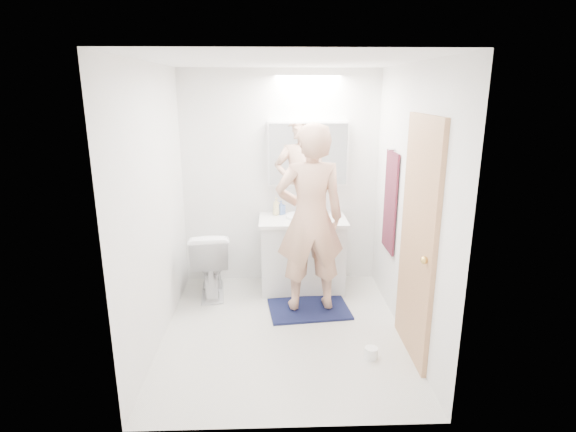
{
  "coord_description": "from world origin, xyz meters",
  "views": [
    {
      "loc": [
        -0.09,
        -3.8,
        2.19
      ],
      "look_at": [
        0.05,
        0.25,
        1.05
      ],
      "focal_mm": 28.39,
      "sensor_mm": 36.0,
      "label": 1
    }
  ],
  "objects_px": {
    "person": "(310,219)",
    "toothbrush_cup": "(319,210)",
    "toilet": "(211,262)",
    "medicine_cabinet": "(308,153)",
    "soap_bottle_b": "(281,207)",
    "vanity_cabinet": "(302,255)",
    "soap_bottle_a": "(276,206)",
    "toilet_paper_roll": "(371,353)"
  },
  "relations": [
    {
      "from": "toilet",
      "to": "toilet_paper_roll",
      "type": "xyz_separation_m",
      "value": [
        1.49,
        -1.32,
        -0.32
      ]
    },
    {
      "from": "medicine_cabinet",
      "to": "person",
      "type": "xyz_separation_m",
      "value": [
        -0.03,
        -0.76,
        -0.53
      ]
    },
    {
      "from": "soap_bottle_a",
      "to": "person",
      "type": "bearing_deg",
      "value": -65.27
    },
    {
      "from": "soap_bottle_a",
      "to": "toothbrush_cup",
      "type": "distance_m",
      "value": 0.48
    },
    {
      "from": "soap_bottle_b",
      "to": "medicine_cabinet",
      "type": "bearing_deg",
      "value": 5.81
    },
    {
      "from": "vanity_cabinet",
      "to": "soap_bottle_a",
      "type": "height_order",
      "value": "soap_bottle_a"
    },
    {
      "from": "medicine_cabinet",
      "to": "toilet_paper_roll",
      "type": "bearing_deg",
      "value": -75.57
    },
    {
      "from": "person",
      "to": "toilet_paper_roll",
      "type": "bearing_deg",
      "value": 110.84
    },
    {
      "from": "person",
      "to": "toothbrush_cup",
      "type": "distance_m",
      "value": 0.73
    },
    {
      "from": "vanity_cabinet",
      "to": "soap_bottle_b",
      "type": "distance_m",
      "value": 0.59
    },
    {
      "from": "medicine_cabinet",
      "to": "toilet_paper_roll",
      "type": "xyz_separation_m",
      "value": [
        0.42,
        -1.64,
        -1.45
      ]
    },
    {
      "from": "person",
      "to": "toilet_paper_roll",
      "type": "distance_m",
      "value": 1.35
    },
    {
      "from": "medicine_cabinet",
      "to": "toothbrush_cup",
      "type": "height_order",
      "value": "medicine_cabinet"
    },
    {
      "from": "person",
      "to": "soap_bottle_a",
      "type": "height_order",
      "value": "person"
    },
    {
      "from": "vanity_cabinet",
      "to": "toilet",
      "type": "bearing_deg",
      "value": -173.49
    },
    {
      "from": "vanity_cabinet",
      "to": "medicine_cabinet",
      "type": "xyz_separation_m",
      "value": [
        0.06,
        0.21,
        1.11
      ]
    },
    {
      "from": "toilet",
      "to": "toothbrush_cup",
      "type": "height_order",
      "value": "toothbrush_cup"
    },
    {
      "from": "medicine_cabinet",
      "to": "toothbrush_cup",
      "type": "relative_size",
      "value": 8.09
    },
    {
      "from": "soap_bottle_b",
      "to": "toothbrush_cup",
      "type": "height_order",
      "value": "soap_bottle_b"
    },
    {
      "from": "toilet",
      "to": "medicine_cabinet",
      "type": "bearing_deg",
      "value": -169.35
    },
    {
      "from": "toilet",
      "to": "toilet_paper_roll",
      "type": "relative_size",
      "value": 6.72
    },
    {
      "from": "person",
      "to": "soap_bottle_b",
      "type": "xyz_separation_m",
      "value": [
        -0.27,
        0.73,
        -0.07
      ]
    },
    {
      "from": "toothbrush_cup",
      "to": "person",
      "type": "bearing_deg",
      "value": -102.4
    },
    {
      "from": "soap_bottle_b",
      "to": "toothbrush_cup",
      "type": "distance_m",
      "value": 0.42
    },
    {
      "from": "toothbrush_cup",
      "to": "toilet_paper_roll",
      "type": "distance_m",
      "value": 1.82
    },
    {
      "from": "medicine_cabinet",
      "to": "soap_bottle_b",
      "type": "xyz_separation_m",
      "value": [
        -0.3,
        -0.03,
        -0.6
      ]
    },
    {
      "from": "vanity_cabinet",
      "to": "toilet",
      "type": "distance_m",
      "value": 1.01
    },
    {
      "from": "vanity_cabinet",
      "to": "toilet_paper_roll",
      "type": "relative_size",
      "value": 8.18
    },
    {
      "from": "toilet",
      "to": "toilet_paper_roll",
      "type": "distance_m",
      "value": 2.02
    },
    {
      "from": "vanity_cabinet",
      "to": "toothbrush_cup",
      "type": "height_order",
      "value": "toothbrush_cup"
    },
    {
      "from": "medicine_cabinet",
      "to": "toilet",
      "type": "xyz_separation_m",
      "value": [
        -1.07,
        -0.33,
        -1.13
      ]
    },
    {
      "from": "medicine_cabinet",
      "to": "toilet",
      "type": "relative_size",
      "value": 1.19
    },
    {
      "from": "vanity_cabinet",
      "to": "person",
      "type": "distance_m",
      "value": 0.8
    },
    {
      "from": "medicine_cabinet",
      "to": "toilet_paper_roll",
      "type": "relative_size",
      "value": 8.0
    },
    {
      "from": "medicine_cabinet",
      "to": "toothbrush_cup",
      "type": "xyz_separation_m",
      "value": [
        0.13,
        -0.05,
        -0.63
      ]
    },
    {
      "from": "person",
      "to": "toothbrush_cup",
      "type": "xyz_separation_m",
      "value": [
        0.16,
        0.71,
        -0.1
      ]
    },
    {
      "from": "toilet",
      "to": "soap_bottle_b",
      "type": "distance_m",
      "value": 0.98
    },
    {
      "from": "soap_bottle_b",
      "to": "toilet_paper_roll",
      "type": "distance_m",
      "value": 1.96
    },
    {
      "from": "soap_bottle_b",
      "to": "toothbrush_cup",
      "type": "relative_size",
      "value": 1.44
    },
    {
      "from": "soap_bottle_b",
      "to": "toilet_paper_roll",
      "type": "bearing_deg",
      "value": -66.01
    },
    {
      "from": "soap_bottle_a",
      "to": "soap_bottle_b",
      "type": "xyz_separation_m",
      "value": [
        0.06,
        0.03,
        -0.02
      ]
    },
    {
      "from": "vanity_cabinet",
      "to": "person",
      "type": "xyz_separation_m",
      "value": [
        0.03,
        -0.55,
        0.58
      ]
    }
  ]
}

